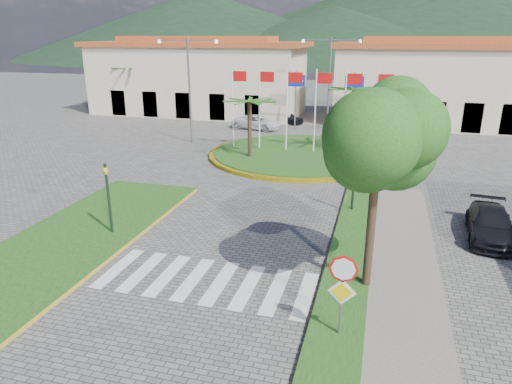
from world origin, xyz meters
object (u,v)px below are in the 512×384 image
(car_dark_a, at_px, (286,118))
(car_side_right, at_px, (490,224))
(deciduous_tree, at_px, (379,139))
(car_dark_b, at_px, (406,123))
(stop_sign, at_px, (343,284))
(roundabout_island, at_px, (298,154))
(white_van, at_px, (257,122))

(car_dark_a, bearing_deg, car_side_right, -131.02)
(deciduous_tree, height_order, car_side_right, deciduous_tree)
(car_dark_b, bearing_deg, stop_sign, 178.42)
(roundabout_island, bearing_deg, deciduous_tree, -72.09)
(stop_sign, bearing_deg, car_dark_a, 104.52)
(deciduous_tree, relative_size, car_dark_a, 1.98)
(car_dark_a, bearing_deg, deciduous_tree, -144.27)
(car_side_right, bearing_deg, roundabout_island, 137.20)
(car_dark_b, bearing_deg, deciduous_tree, 179.08)
(roundabout_island, relative_size, car_dark_b, 3.58)
(white_van, xyz_separation_m, car_dark_a, (2.02, 3.40, -0.04))
(stop_sign, height_order, white_van, stop_sign)
(roundabout_island, xyz_separation_m, car_dark_a, (-3.45, 12.19, 0.41))
(roundabout_island, bearing_deg, car_side_right, -47.83)
(roundabout_island, distance_m, car_side_right, 15.39)
(white_van, height_order, car_dark_b, white_van)
(car_dark_b, xyz_separation_m, car_side_right, (2.70, -23.72, 0.04))
(roundabout_island, distance_m, deciduous_tree, 18.55)
(roundabout_island, relative_size, white_van, 2.81)
(car_dark_b, bearing_deg, white_van, 108.34)
(car_dark_a, height_order, car_side_right, car_side_right)
(stop_sign, relative_size, car_side_right, 0.62)
(stop_sign, height_order, car_dark_b, stop_sign)
(roundabout_island, xyz_separation_m, stop_sign, (4.90, -20.04, 1.62))
(roundabout_island, bearing_deg, white_van, 121.90)
(stop_sign, xyz_separation_m, deciduous_tree, (0.60, 3.04, 3.38))
(white_van, distance_m, car_side_right, 25.63)
(deciduous_tree, height_order, car_dark_b, deciduous_tree)
(roundabout_island, relative_size, car_side_right, 2.95)
(car_dark_b, bearing_deg, car_dark_a, 93.92)
(deciduous_tree, distance_m, white_van, 28.39)
(roundabout_island, distance_m, car_dark_b, 14.49)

